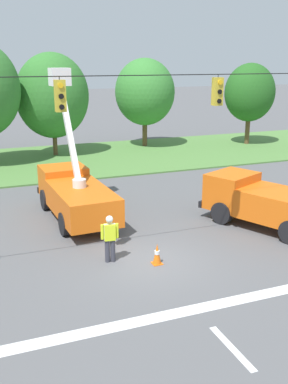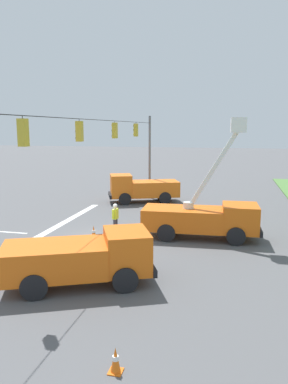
# 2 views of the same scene
# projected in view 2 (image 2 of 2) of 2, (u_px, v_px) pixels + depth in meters

# --- Properties ---
(ground_plane) EXTENTS (200.00, 200.00, 0.00)m
(ground_plane) POSITION_uv_depth(u_px,v_px,m) (100.00, 239.00, 21.13)
(ground_plane) COLOR #565659
(lane_markings) EXTENTS (17.60, 15.25, 0.01)m
(lane_markings) POSITION_uv_depth(u_px,v_px,m) (20.00, 233.00, 22.27)
(lane_markings) COLOR silver
(lane_markings) RESTS_ON ground
(signal_gantry) EXTENTS (26.20, 0.33, 7.20)m
(signal_gantry) POSITION_uv_depth(u_px,v_px,m) (99.00, 157.00, 20.46)
(signal_gantry) COLOR slate
(signal_gantry) RESTS_ON ground
(utility_truck_bucket_lift) EXTENTS (2.58, 6.63, 6.73)m
(utility_truck_bucket_lift) POSITION_uv_depth(u_px,v_px,m) (204.00, 216.00, 21.03)
(utility_truck_bucket_lift) COLOR orange
(utility_truck_bucket_lift) RESTS_ON ground
(utility_truck_support_near) EXTENTS (4.51, 6.29, 2.11)m
(utility_truck_support_near) POSITION_uv_depth(u_px,v_px,m) (82.00, 257.00, 14.79)
(utility_truck_support_near) COLOR orange
(utility_truck_support_near) RESTS_ON ground
(utility_truck_support_far) EXTENTS (4.20, 6.21, 2.35)m
(utility_truck_support_far) POSITION_uv_depth(u_px,v_px,m) (142.00, 188.00, 31.34)
(utility_truck_support_far) COLOR orange
(utility_truck_support_far) RESTS_ON ground
(road_worker) EXTENTS (0.64, 0.29, 1.77)m
(road_worker) POSITION_uv_depth(u_px,v_px,m) (115.00, 216.00, 22.16)
(road_worker) COLOR #383842
(road_worker) RESTS_ON ground
(traffic_cone_foreground_left) EXTENTS (0.36, 0.36, 0.78)m
(traffic_cone_foreground_left) POSITION_uv_depth(u_px,v_px,m) (94.00, 232.00, 21.00)
(traffic_cone_foreground_left) COLOR orange
(traffic_cone_foreground_left) RESTS_ON ground
(traffic_cone_mid_left) EXTENTS (0.36, 0.36, 0.65)m
(traffic_cone_mid_left) POSITION_uv_depth(u_px,v_px,m) (215.00, 210.00, 26.91)
(traffic_cone_mid_left) COLOR orange
(traffic_cone_mid_left) RESTS_ON ground
(traffic_cone_mid_right) EXTENTS (0.36, 0.36, 0.69)m
(traffic_cone_mid_right) POSITION_uv_depth(u_px,v_px,m) (116.00, 360.00, 9.54)
(traffic_cone_mid_right) COLOR orange
(traffic_cone_mid_right) RESTS_ON ground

